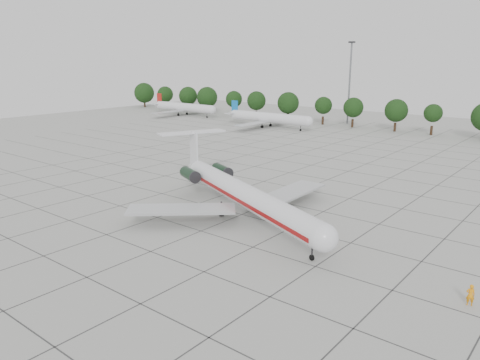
{
  "coord_description": "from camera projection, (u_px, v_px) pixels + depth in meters",
  "views": [
    {
      "loc": [
        37.44,
        -46.84,
        20.56
      ],
      "look_at": [
        -3.39,
        3.82,
        3.5
      ],
      "focal_mm": 35.0,
      "sensor_mm": 36.0,
      "label": 1
    }
  ],
  "objects": [
    {
      "name": "apron_joints",
      "position": [
        300.0,
        191.0,
        74.51
      ],
      "size": [
        170.0,
        170.0,
        0.02
      ],
      "primitive_type": "cube",
      "color": "#383838",
      "rests_on": "ground"
    },
    {
      "name": "ground",
      "position": [
        242.0,
        215.0,
        63.22
      ],
      "size": [
        260.0,
        260.0,
        0.0
      ],
      "primitive_type": "plane",
      "color": "#A8A9A1",
      "rests_on": "ground"
    },
    {
      "name": "floodlight_mast",
      "position": [
        350.0,
        78.0,
        147.09
      ],
      "size": [
        1.6,
        1.6,
        25.45
      ],
      "color": "slate",
      "rests_on": "ground"
    },
    {
      "name": "ground_crew",
      "position": [
        470.0,
        295.0,
        39.83
      ],
      "size": [
        0.84,
        0.71,
        1.95
      ],
      "primitive_type": "imported",
      "rotation": [
        0.0,
        0.0,
        3.55
      ],
      "color": "orange",
      "rests_on": "ground"
    },
    {
      "name": "bg_airliner_b",
      "position": [
        269.0,
        118.0,
        141.34
      ],
      "size": [
        28.24,
        27.2,
        7.4
      ],
      "color": "silver",
      "rests_on": "ground"
    },
    {
      "name": "bg_airliner_a",
      "position": [
        184.0,
        107.0,
        171.06
      ],
      "size": [
        28.24,
        27.2,
        7.4
      ],
      "color": "silver",
      "rests_on": "ground"
    },
    {
      "name": "main_airliner",
      "position": [
        239.0,
        192.0,
        62.45
      ],
      "size": [
        37.07,
        27.85,
        9.08
      ],
      "rotation": [
        0.0,
        0.0,
        -0.42
      ],
      "color": "silver",
      "rests_on": "ground"
    },
    {
      "name": "tree_line",
      "position": [
        396.0,
        111.0,
        132.81
      ],
      "size": [
        249.86,
        8.44,
        10.22
      ],
      "color": "#332114",
      "rests_on": "ground"
    }
  ]
}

